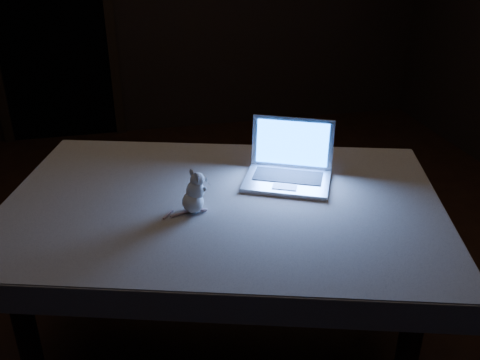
{
  "coord_description": "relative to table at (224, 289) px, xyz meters",
  "views": [
    {
      "loc": [
        -0.58,
        -2.32,
        1.84
      ],
      "look_at": [
        -0.17,
        -0.53,
        0.92
      ],
      "focal_mm": 40.0,
      "sensor_mm": 36.0,
      "label": 1
    }
  ],
  "objects": [
    {
      "name": "table",
      "position": [
        0.0,
        0.0,
        0.0
      ],
      "size": [
        1.79,
        1.42,
        0.84
      ],
      "primitive_type": null,
      "rotation": [
        0.0,
        0.0,
        -0.3
      ],
      "color": "black",
      "rests_on": "floor"
    },
    {
      "name": "plush_mouse",
      "position": [
        -0.12,
        -0.06,
        0.51
      ],
      "size": [
        0.17,
        0.17,
        0.16
      ],
      "primitive_type": null,
      "rotation": [
        0.0,
        0.0,
        -0.65
      ],
      "color": "white",
      "rests_on": "tablecloth"
    },
    {
      "name": "doorway",
      "position": [
        -0.86,
        3.05,
        0.65
      ],
      "size": [
        1.06,
        0.36,
        2.13
      ],
      "primitive_type": null,
      "color": "black",
      "rests_on": "back_wall"
    },
    {
      "name": "floor",
      "position": [
        0.24,
        0.55,
        -0.42
      ],
      "size": [
        5.0,
        5.0,
        0.0
      ],
      "primitive_type": "plane",
      "color": "black",
      "rests_on": "ground"
    },
    {
      "name": "laptop",
      "position": [
        0.29,
        0.08,
        0.54
      ],
      "size": [
        0.44,
        0.42,
        0.23
      ],
      "primitive_type": null,
      "rotation": [
        0.0,
        0.0,
        -0.44
      ],
      "color": "silver",
      "rests_on": "tablecloth"
    },
    {
      "name": "tablecloth",
      "position": [
        0.04,
        -0.01,
        0.37
      ],
      "size": [
        1.99,
        1.71,
        0.11
      ],
      "primitive_type": null,
      "rotation": [
        0.0,
        0.0,
        -0.43
      ],
      "color": "#BFB09F",
      "rests_on": "table"
    }
  ]
}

